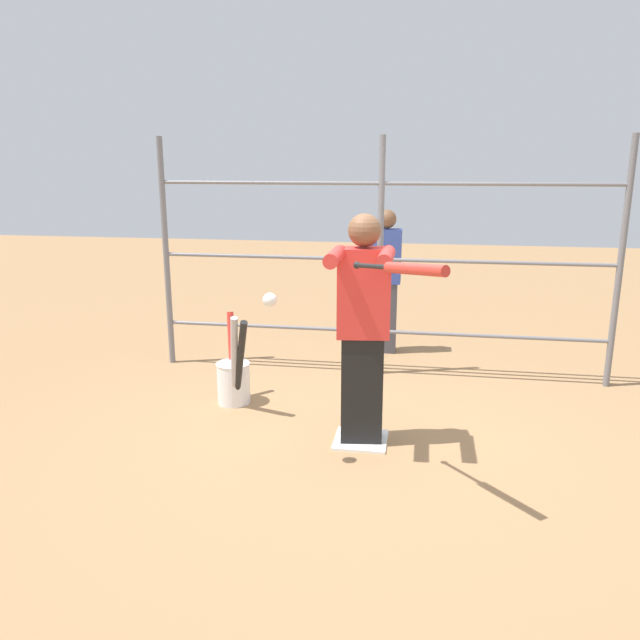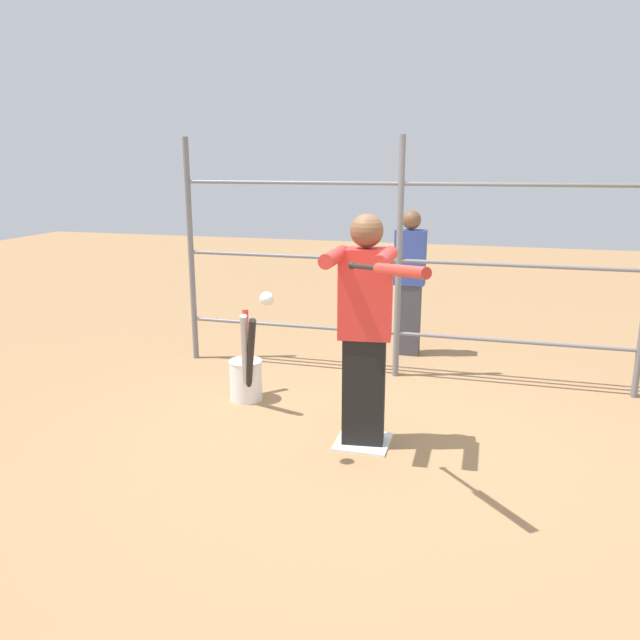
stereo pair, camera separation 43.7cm
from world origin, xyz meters
The scene contains 8 objects.
ground_plane centered at (0.00, 0.00, 0.00)m, with size 24.00×24.00×0.00m, color #9E754C.
home_plate centered at (0.00, 0.00, 0.01)m, with size 0.40×0.40×0.02m.
fence_backstop centered at (0.00, -1.60, 1.16)m, with size 4.43×0.06×2.32m.
batter centered at (0.00, 0.02, 0.93)m, with size 0.44×0.61×1.73m.
baseball_bat_swinging centered at (-0.33, 0.86, 1.49)m, with size 0.59×0.70×0.14m.
softball_in_flight centered at (0.57, 0.50, 1.20)m, with size 0.10×0.10×0.10m.
bat_bucket centered at (1.18, -0.58, 0.24)m, with size 0.40×0.62×0.87m.
bystander_behind_fence centered at (-0.01, -2.36, 0.82)m, with size 0.33×0.20×1.58m.
Camera 1 is at (-0.42, 4.38, 2.08)m, focal length 35.00 mm.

